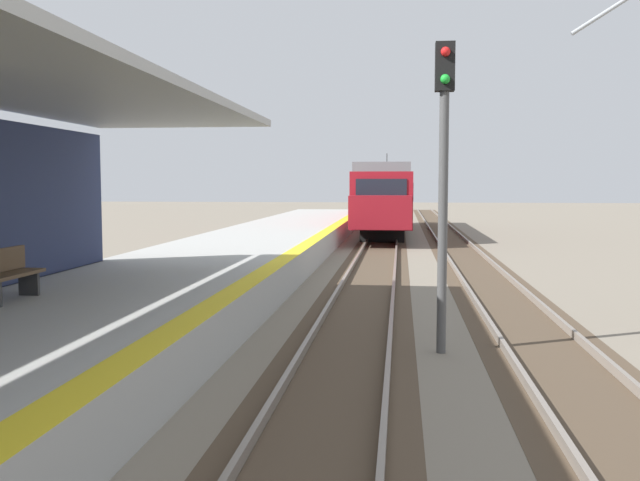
# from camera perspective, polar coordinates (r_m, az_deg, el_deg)

# --- Properties ---
(station_platform) EXTENTS (5.00, 80.00, 0.91)m
(station_platform) POSITION_cam_1_polar(r_m,az_deg,el_deg) (15.15, -14.09, -4.76)
(station_platform) COLOR #A8A8A3
(station_platform) RESTS_ON ground
(track_pair_nearest_platform) EXTENTS (2.34, 120.00, 0.16)m
(track_pair_nearest_platform) POSITION_cam_1_polar(r_m,az_deg,el_deg) (18.23, 3.61, -4.34)
(track_pair_nearest_platform) COLOR #4C3D2D
(track_pair_nearest_platform) RESTS_ON ground
(track_pair_middle) EXTENTS (2.34, 120.00, 0.16)m
(track_pair_middle) POSITION_cam_1_polar(r_m,az_deg,el_deg) (18.38, 14.29, -4.40)
(track_pair_middle) COLOR #4C3D2D
(track_pair_middle) RESTS_ON ground
(approaching_train) EXTENTS (2.93, 19.60, 4.76)m
(approaching_train) POSITION_cam_1_polar(r_m,az_deg,el_deg) (41.21, 5.26, 3.61)
(approaching_train) COLOR maroon
(approaching_train) RESTS_ON ground
(rail_signal_post) EXTENTS (0.32, 0.34, 5.20)m
(rail_signal_post) POSITION_cam_1_polar(r_m,az_deg,el_deg) (12.10, 9.87, 6.02)
(rail_signal_post) COLOR #4C4C4C
(rail_signal_post) RESTS_ON ground
(platform_bench) EXTENTS (0.45, 1.60, 0.88)m
(platform_bench) POSITION_cam_1_polar(r_m,az_deg,el_deg) (13.10, -23.86, -2.39)
(platform_bench) COLOR brown
(platform_bench) RESTS_ON station_platform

